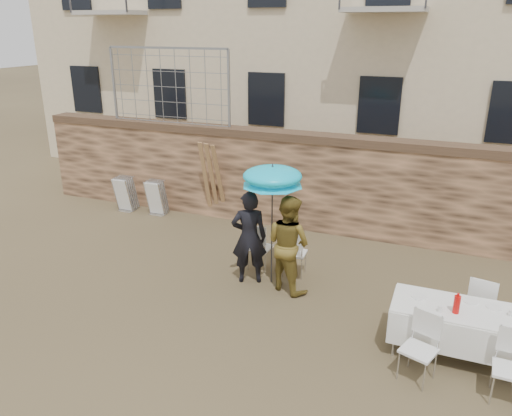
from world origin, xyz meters
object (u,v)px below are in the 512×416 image
at_px(couple_chair_right, 295,252).
at_px(table_chair_back, 482,304).
at_px(table_chair_front_right, 511,369).
at_px(chair_stack_right, 159,196).
at_px(man_suit, 249,237).
at_px(woman_dress, 288,243).
at_px(couple_chair_left, 260,246).
at_px(soda_bottle, 457,305).
at_px(umbrella, 272,180).
at_px(table_chair_front_left, 419,349).
at_px(chair_stack_left, 130,192).
at_px(banquet_table, 471,313).

distance_m(couple_chair_right, table_chair_back, 3.32).
height_order(table_chair_front_right, chair_stack_right, table_chair_front_right).
height_order(man_suit, couple_chair_right, man_suit).
xyz_separation_m(woman_dress, chair_stack_right, (-4.24, 2.48, -0.43)).
relative_size(couple_chair_left, soda_bottle, 3.69).
height_order(woman_dress, table_chair_back, woman_dress).
bearing_deg(woman_dress, umbrella, 7.71).
relative_size(woman_dress, table_chair_front_left, 1.84).
bearing_deg(table_chair_front_right, umbrella, 157.21).
bearing_deg(woman_dress, soda_bottle, -178.15).
relative_size(umbrella, chair_stack_left, 2.29).
bearing_deg(table_chair_front_left, couple_chair_left, 164.08).
bearing_deg(chair_stack_left, umbrella, -26.38).
distance_m(man_suit, banquet_table, 3.87).
bearing_deg(chair_stack_right, umbrella, -31.41).
height_order(woman_dress, couple_chair_left, woman_dress).
xyz_separation_m(soda_bottle, chair_stack_left, (-7.94, 3.59, -0.45)).
bearing_deg(couple_chair_right, chair_stack_left, -24.42).
height_order(table_chair_front_left, table_chair_back, same).
bearing_deg(chair_stack_left, banquet_table, -22.95).
bearing_deg(soda_bottle, chair_stack_right, 152.94).
distance_m(umbrella, couple_chair_left, 1.62).
height_order(man_suit, table_chair_back, man_suit).
bearing_deg(umbrella, woman_dress, -15.95).
height_order(banquet_table, soda_bottle, soda_bottle).
height_order(soda_bottle, table_chair_front_left, soda_bottle).
bearing_deg(chair_stack_right, woman_dress, -30.28).
height_order(couple_chair_left, table_chair_front_right, same).
relative_size(table_chair_front_right, chair_stack_left, 1.04).
relative_size(table_chair_front_left, chair_stack_right, 1.04).
distance_m(banquet_table, soda_bottle, 0.30).
xyz_separation_m(table_chair_front_left, table_chair_back, (0.80, 1.55, 0.00)).
distance_m(woman_dress, table_chair_front_left, 2.98).
xyz_separation_m(couple_chair_left, couple_chair_right, (0.70, 0.00, 0.00)).
distance_m(couple_chair_left, table_chair_front_left, 3.88).
xyz_separation_m(man_suit, chair_stack_right, (-3.49, 2.48, -0.42)).
relative_size(man_suit, chair_stack_right, 1.91).
relative_size(couple_chair_left, couple_chair_right, 1.00).
distance_m(couple_chair_right, table_chair_front_right, 4.21).
xyz_separation_m(couple_chair_left, table_chair_front_right, (4.24, -2.27, 0.00)).
xyz_separation_m(umbrella, table_chair_back, (3.54, -0.27, -1.51)).
bearing_deg(table_chair_front_left, umbrella, 166.36).
bearing_deg(chair_stack_right, couple_chair_left, -28.89).
xyz_separation_m(umbrella, table_chair_front_left, (2.74, -1.82, -1.51)).
xyz_separation_m(umbrella, couple_chair_right, (0.30, 0.45, -1.51)).
bearing_deg(table_chair_front_left, chair_stack_left, 170.79).
distance_m(banquet_table, chair_stack_left, 8.84).
relative_size(soda_bottle, chair_stack_left, 0.28).
xyz_separation_m(man_suit, couple_chair_right, (0.70, 0.55, -0.40)).
bearing_deg(soda_bottle, table_chair_back, 67.17).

